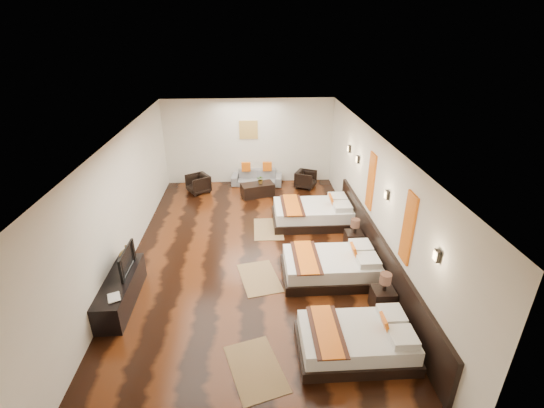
{
  "coord_description": "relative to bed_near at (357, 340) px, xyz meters",
  "views": [
    {
      "loc": [
        0.04,
        -7.57,
        4.89
      ],
      "look_at": [
        0.52,
        0.51,
        1.1
      ],
      "focal_mm": 25.34,
      "sensor_mm": 36.0,
      "label": 1
    }
  ],
  "objects": [
    {
      "name": "right_wall",
      "position": [
        1.06,
        2.96,
        1.16
      ],
      "size": [
        0.01,
        9.5,
        2.8
      ],
      "primitive_type": "cube",
      "color": "silver",
      "rests_on": "floor"
    },
    {
      "name": "sconce_lounge",
      "position": [
        1.01,
        5.26,
        1.61
      ],
      "size": [
        0.07,
        0.12,
        0.18
      ],
      "color": "black",
      "rests_on": "right_wall"
    },
    {
      "name": "jute_mat_mid",
      "position": [
        -1.53,
        2.12,
        -0.24
      ],
      "size": [
        0.99,
        1.33,
        0.01
      ],
      "primitive_type": "cube",
      "rotation": [
        0.0,
        0.0,
        0.21
      ],
      "color": "olive",
      "rests_on": "floor"
    },
    {
      "name": "tv",
      "position": [
        -4.14,
        1.74,
        0.55
      ],
      "size": [
        0.12,
        0.85,
        0.49
      ],
      "primitive_type": "imported",
      "rotation": [
        0.0,
        0.0,
        1.55
      ],
      "color": "black",
      "rests_on": "tv_console"
    },
    {
      "name": "nightstand_b",
      "position": [
        0.75,
        3.18,
        0.03
      ],
      "size": [
        0.4,
        0.4,
        0.79
      ],
      "color": "black",
      "rests_on": "floor"
    },
    {
      "name": "sofa",
      "position": [
        -1.46,
        7.41,
        -0.0
      ],
      "size": [
        1.71,
        0.81,
        0.48
      ],
      "primitive_type": "imported",
      "rotation": [
        0.0,
        0.0,
        -0.1
      ],
      "color": "slate",
      "rests_on": "floor"
    },
    {
      "name": "orange_panel_a",
      "position": [
        1.04,
        1.06,
        1.46
      ],
      "size": [
        0.04,
        0.4,
        1.3
      ],
      "primitive_type": "cube",
      "color": "#D86014",
      "rests_on": "right_wall"
    },
    {
      "name": "ceiling",
      "position": [
        -1.69,
        2.96,
        2.56
      ],
      "size": [
        5.5,
        9.5,
        0.01
      ],
      "primitive_type": "cube",
      "color": "white",
      "rests_on": "floor"
    },
    {
      "name": "floor",
      "position": [
        -1.69,
        2.96,
        -0.24
      ],
      "size": [
        5.5,
        9.5,
        0.01
      ],
      "primitive_type": "cube",
      "color": "black",
      "rests_on": "ground"
    },
    {
      "name": "armchair_right",
      "position": [
        0.15,
        7.07,
        0.04
      ],
      "size": [
        0.82,
        0.81,
        0.56
      ],
      "primitive_type": "imported",
      "rotation": [
        0.0,
        0.0,
        1.12
      ],
      "color": "black",
      "rests_on": "floor"
    },
    {
      "name": "headboard_panel",
      "position": [
        1.02,
        2.16,
        0.21
      ],
      "size": [
        0.08,
        6.6,
        0.9
      ],
      "primitive_type": "cube",
      "color": "black",
      "rests_on": "floor"
    },
    {
      "name": "back_wall",
      "position": [
        -1.69,
        7.71,
        1.16
      ],
      "size": [
        5.5,
        0.01,
        2.8
      ],
      "primitive_type": "cube",
      "color": "silver",
      "rests_on": "floor"
    },
    {
      "name": "sconce_far",
      "position": [
        1.01,
        4.36,
        1.61
      ],
      "size": [
        0.07,
        0.12,
        0.18
      ],
      "color": "black",
      "rests_on": "right_wall"
    },
    {
      "name": "sconce_mid",
      "position": [
        1.01,
        2.16,
        1.61
      ],
      "size": [
        0.07,
        0.12,
        0.18
      ],
      "color": "black",
      "rests_on": "right_wall"
    },
    {
      "name": "coffee_table",
      "position": [
        -1.46,
        6.47,
        -0.04
      ],
      "size": [
        1.1,
        0.75,
        0.4
      ],
      "primitive_type": "cube",
      "rotation": [
        0.0,
        0.0,
        0.27
      ],
      "color": "black",
      "rests_on": "floor"
    },
    {
      "name": "figurine",
      "position": [
        -4.19,
        2.16,
        0.47
      ],
      "size": [
        0.37,
        0.37,
        0.33
      ],
      "primitive_type": "imported",
      "rotation": [
        0.0,
        0.0,
        -0.21
      ],
      "color": "brown",
      "rests_on": "tv_console"
    },
    {
      "name": "bed_near",
      "position": [
        0.0,
        0.0,
        0.0
      ],
      "size": [
        1.87,
        1.18,
        0.71
      ],
      "color": "black",
      "rests_on": "floor"
    },
    {
      "name": "bed_far",
      "position": [
        0.0,
        4.57,
        0.03
      ],
      "size": [
        2.12,
        1.33,
        0.81
      ],
      "color": "black",
      "rests_on": "floor"
    },
    {
      "name": "armchair_left",
      "position": [
        -3.34,
        6.85,
        0.05
      ],
      "size": [
        0.88,
        0.87,
        0.59
      ],
      "primitive_type": "imported",
      "rotation": [
        0.0,
        0.0,
        -1.02
      ],
      "color": "black",
      "rests_on": "floor"
    },
    {
      "name": "book",
      "position": [
        -4.19,
        0.89,
        0.32
      ],
      "size": [
        0.3,
        0.33,
        0.03
      ],
      "primitive_type": "imported",
      "rotation": [
        0.0,
        0.0,
        0.4
      ],
      "color": "black",
      "rests_on": "tv_console"
    },
    {
      "name": "jute_mat_far",
      "position": [
        -1.23,
        4.26,
        -0.24
      ],
      "size": [
        0.76,
        1.21,
        0.01
      ],
      "primitive_type": "cube",
      "rotation": [
        0.0,
        0.0,
        -0.01
      ],
      "color": "olive",
      "rests_on": "floor"
    },
    {
      "name": "gold_artwork",
      "position": [
        -1.69,
        7.69,
        1.56
      ],
      "size": [
        0.6,
        0.04,
        0.6
      ],
      "primitive_type": "cube",
      "color": "#AD873F",
      "rests_on": "back_wall"
    },
    {
      "name": "sconce_near",
      "position": [
        1.01,
        -0.04,
        1.61
      ],
      "size": [
        0.07,
        0.12,
        0.18
      ],
      "color": "black",
      "rests_on": "right_wall"
    },
    {
      "name": "nightstand_a",
      "position": [
        0.75,
        1.01,
        0.03
      ],
      "size": [
        0.4,
        0.4,
        0.8
      ],
      "color": "black",
      "rests_on": "floor"
    },
    {
      "name": "bed_mid",
      "position": [
        0.0,
        2.08,
        0.02
      ],
      "size": [
        2.02,
        1.27,
        0.77
      ],
      "color": "black",
      "rests_on": "floor"
    },
    {
      "name": "tv_console",
      "position": [
        -4.19,
        1.49,
        0.03
      ],
      "size": [
        0.5,
        1.8,
        0.55
      ],
      "primitive_type": "cube",
      "color": "black",
      "rests_on": "floor"
    },
    {
      "name": "jute_mat_near",
      "position": [
        -1.65,
        -0.25,
        -0.24
      ],
      "size": [
        1.06,
        1.36,
        0.01
      ],
      "primitive_type": "cube",
      "rotation": [
        0.0,
        0.0,
        0.29
      ],
      "color": "olive",
      "rests_on": "floor"
    },
    {
      "name": "orange_panel_b",
      "position": [
        1.04,
        3.26,
        1.46
      ],
      "size": [
        0.04,
        0.4,
        1.3
      ],
      "primitive_type": "cube",
      "color": "#D86014",
      "rests_on": "right_wall"
    },
    {
      "name": "table_plant",
      "position": [
        -1.35,
        6.49,
        0.29
      ],
      "size": [
        0.29,
        0.27,
        0.27
      ],
      "primitive_type": "imported",
      "rotation": [
        0.0,
        0.0,
        -0.3
      ],
      "color": "#235F1F",
      "rests_on": "coffee_table"
    },
    {
      "name": "left_wall",
      "position": [
        -4.44,
        2.96,
        1.16
      ],
      "size": [
        0.01,
        9.5,
        2.8
      ],
      "primitive_type": "cube",
      "color": "silver",
      "rests_on": "floor"
    }
  ]
}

